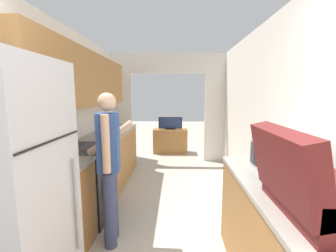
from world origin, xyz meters
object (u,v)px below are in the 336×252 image
object	(u,v)px
refrigerator	(3,200)
suitcase	(308,186)
tv_cabinet	(170,141)
microwave	(282,158)
television	(170,123)
range_oven	(85,182)
person	(109,165)

from	to	relation	value
refrigerator	suitcase	distance (m)	1.88
refrigerator	tv_cabinet	distance (m)	4.75
microwave	television	distance (m)	4.18
range_oven	person	distance (m)	0.81
person	tv_cabinet	size ratio (longest dim) A/B	1.77
range_oven	microwave	world-z (taller)	microwave
tv_cabinet	person	bearing A→B (deg)	-98.29
suitcase	television	size ratio (longest dim) A/B	1.07
tv_cabinet	range_oven	bearing A→B (deg)	-107.74
refrigerator	television	distance (m)	4.68
range_oven	tv_cabinet	xyz separation A→B (m)	(1.03, 3.22, -0.14)
person	television	distance (m)	3.73
refrigerator	range_oven	distance (m)	1.46
person	tv_cabinet	bearing A→B (deg)	-15.80
suitcase	tv_cabinet	bearing A→B (deg)	100.69
range_oven	suitcase	bearing A→B (deg)	-38.04
microwave	television	bearing A→B (deg)	104.65
person	suitcase	size ratio (longest dim) A/B	2.40
range_oven	tv_cabinet	bearing A→B (deg)	72.26
television	refrigerator	bearing A→B (deg)	-102.11
suitcase	tv_cabinet	xyz separation A→B (m)	(-0.89, 4.73, -0.76)
television	tv_cabinet	bearing A→B (deg)	90.00
tv_cabinet	suitcase	bearing A→B (deg)	-79.31
refrigerator	suitcase	size ratio (longest dim) A/B	2.72
range_oven	television	bearing A→B (deg)	72.04
range_oven	suitcase	world-z (taller)	suitcase
person	television	world-z (taller)	person
refrigerator	person	xyz separation A→B (m)	(0.44, 0.88, -0.05)
person	microwave	world-z (taller)	person
refrigerator	tv_cabinet	xyz separation A→B (m)	(0.98, 4.61, -0.59)
range_oven	suitcase	xyz separation A→B (m)	(1.92, -1.50, 0.62)
refrigerator	microwave	xyz separation A→B (m)	(2.03, 0.54, 0.14)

